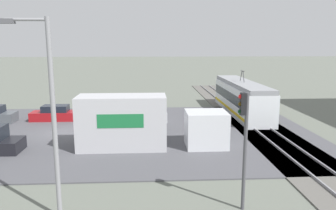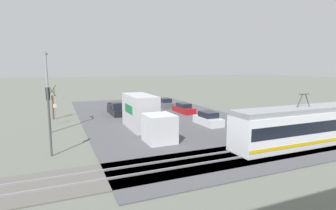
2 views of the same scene
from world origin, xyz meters
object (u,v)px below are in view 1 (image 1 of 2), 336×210
box_truck (143,124)px  sedan_car_0 (144,115)px  light_rail_tram (241,98)px  sedan_car_2 (56,114)px  street_lamp_near_crossing (48,107)px  traffic_light_pole (244,136)px

box_truck → sedan_car_0: 7.99m
light_rail_tram → sedan_car_2: light_rail_tram is taller
sedan_car_2 → street_lamp_near_crossing: bearing=-164.8°
traffic_light_pole → street_lamp_near_crossing: size_ratio=0.63×
sedan_car_0 → traffic_light_pole: size_ratio=0.80×
box_truck → sedan_car_2: box_truck is taller
light_rail_tram → sedan_car_0: bearing=-72.8°
light_rail_tram → traffic_light_pole: traffic_light_pole is taller
sedan_car_2 → street_lamp_near_crossing: 19.24m
light_rail_tram → street_lamp_near_crossing: bearing=-34.2°
light_rail_tram → traffic_light_pole: bearing=-15.7°
sedan_car_0 → street_lamp_near_crossing: street_lamp_near_crossing is taller
sedan_car_2 → traffic_light_pole: size_ratio=0.87×
box_truck → sedan_car_0: box_truck is taller
box_truck → traffic_light_pole: size_ratio=1.97×
box_truck → light_rail_tram: bearing=137.4°
street_lamp_near_crossing → light_rail_tram: bearing=145.8°
sedan_car_0 → sedan_car_2: bearing=-96.8°
light_rail_tram → box_truck: (11.06, -10.16, 0.09)m
sedan_car_0 → traffic_light_pole: traffic_light_pole is taller
sedan_car_0 → street_lamp_near_crossing: 17.96m
sedan_car_0 → sedan_car_2: size_ratio=0.92×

